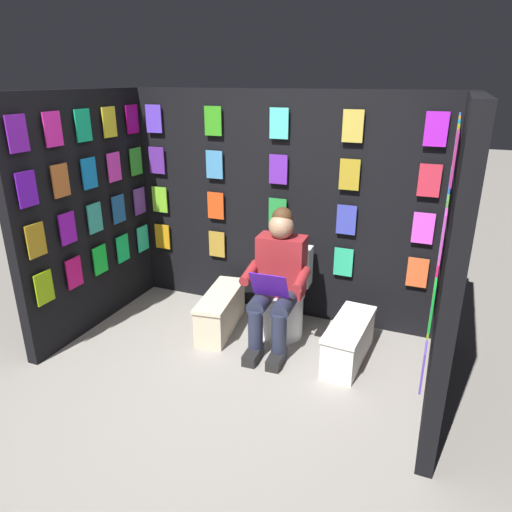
{
  "coord_description": "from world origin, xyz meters",
  "views": [
    {
      "loc": [
        -1.41,
        2.32,
        2.17
      ],
      "look_at": [
        -0.08,
        -0.91,
        0.85
      ],
      "focal_mm": 32.99,
      "sensor_mm": 36.0,
      "label": 1
    }
  ],
  "objects": [
    {
      "name": "ground_plane",
      "position": [
        0.0,
        0.0,
        0.0
      ],
      "size": [
        30.0,
        30.0,
        0.0
      ],
      "primitive_type": "plane",
      "color": "gray"
    },
    {
      "name": "display_wall_back",
      "position": [
        -0.0,
        -1.7,
        1.05
      ],
      "size": [
        3.02,
        0.14,
        2.09
      ],
      "color": "black",
      "rests_on": "ground"
    },
    {
      "name": "display_wall_left",
      "position": [
        -1.51,
        -0.83,
        1.05
      ],
      "size": [
        0.14,
        1.65,
        2.09
      ],
      "color": "black",
      "rests_on": "ground"
    },
    {
      "name": "display_wall_right",
      "position": [
        1.51,
        -0.83,
        1.05
      ],
      "size": [
        0.14,
        1.65,
        2.09
      ],
      "color": "black",
      "rests_on": "ground"
    },
    {
      "name": "toilet",
      "position": [
        -0.19,
        -1.3,
        0.33
      ],
      "size": [
        0.41,
        0.56,
        0.77
      ],
      "rotation": [
        0.0,
        0.0,
        0.05
      ],
      "color": "white",
      "rests_on": "ground"
    },
    {
      "name": "person_reading",
      "position": [
        -0.2,
        -1.07,
        0.6
      ],
      "size": [
        0.54,
        0.7,
        1.19
      ],
      "rotation": [
        0.0,
        0.0,
        0.05
      ],
      "color": "maroon",
      "rests_on": "ground"
    },
    {
      "name": "comic_longbox_near",
      "position": [
        -0.84,
        -1.04,
        0.18
      ],
      "size": [
        0.31,
        0.76,
        0.35
      ],
      "rotation": [
        0.0,
        0.0,
        -0.06
      ],
      "color": "white",
      "rests_on": "ground"
    },
    {
      "name": "comic_longbox_far",
      "position": [
        0.35,
        -1.1,
        0.18
      ],
      "size": [
        0.37,
        0.81,
        0.36
      ],
      "rotation": [
        0.0,
        0.0,
        0.14
      ],
      "color": "beige",
      "rests_on": "ground"
    }
  ]
}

